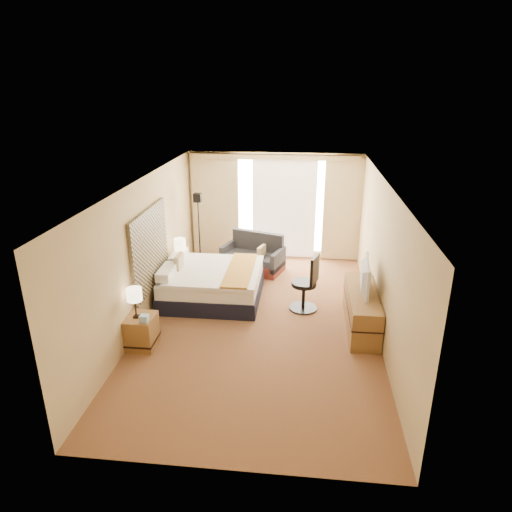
# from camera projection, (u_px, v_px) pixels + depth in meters

# --- Properties ---
(floor) EXTENTS (4.20, 7.00, 0.02)m
(floor) POSITION_uv_depth(u_px,v_px,m) (260.00, 321.00, 8.47)
(floor) COLOR maroon
(floor) RESTS_ON ground
(ceiling) EXTENTS (4.20, 7.00, 0.02)m
(ceiling) POSITION_uv_depth(u_px,v_px,m) (260.00, 183.00, 7.54)
(ceiling) COLOR white
(ceiling) RESTS_ON wall_back
(wall_back) EXTENTS (4.20, 0.02, 2.60)m
(wall_back) POSITION_uv_depth(u_px,v_px,m) (274.00, 206.00, 11.25)
(wall_back) COLOR #D8BF84
(wall_back) RESTS_ON ground
(wall_front) EXTENTS (4.20, 0.02, 2.60)m
(wall_front) POSITION_uv_depth(u_px,v_px,m) (226.00, 375.00, 4.75)
(wall_front) COLOR #D8BF84
(wall_front) RESTS_ON ground
(wall_left) EXTENTS (0.02, 7.00, 2.60)m
(wall_left) POSITION_uv_depth(u_px,v_px,m) (144.00, 252.00, 8.22)
(wall_left) COLOR #D8BF84
(wall_left) RESTS_ON ground
(wall_right) EXTENTS (0.02, 7.00, 2.60)m
(wall_right) POSITION_uv_depth(u_px,v_px,m) (382.00, 261.00, 7.79)
(wall_right) COLOR #D8BF84
(wall_right) RESTS_ON ground
(headboard) EXTENTS (0.06, 1.85, 1.50)m
(headboard) POSITION_uv_depth(u_px,v_px,m) (150.00, 249.00, 8.41)
(headboard) COLOR black
(headboard) RESTS_ON wall_left
(nightstand_left) EXTENTS (0.45, 0.52, 0.55)m
(nightstand_left) POSITION_uv_depth(u_px,v_px,m) (142.00, 331.00, 7.58)
(nightstand_left) COLOR brown
(nightstand_left) RESTS_ON floor
(nightstand_right) EXTENTS (0.45, 0.52, 0.55)m
(nightstand_right) POSITION_uv_depth(u_px,v_px,m) (181.00, 273.00, 9.91)
(nightstand_right) COLOR brown
(nightstand_right) RESTS_ON floor
(media_dresser) EXTENTS (0.50, 1.80, 0.70)m
(media_dresser) POSITION_uv_depth(u_px,v_px,m) (361.00, 309.00, 8.16)
(media_dresser) COLOR brown
(media_dresser) RESTS_ON floor
(window) EXTENTS (2.30, 0.02, 2.30)m
(window) POSITION_uv_depth(u_px,v_px,m) (284.00, 206.00, 11.19)
(window) COLOR white
(window) RESTS_ON wall_back
(curtains) EXTENTS (4.12, 0.19, 2.56)m
(curtains) POSITION_uv_depth(u_px,v_px,m) (274.00, 203.00, 11.11)
(curtains) COLOR beige
(curtains) RESTS_ON floor
(bed) EXTENTS (1.92, 1.76, 0.93)m
(bed) POSITION_uv_depth(u_px,v_px,m) (212.00, 283.00, 9.24)
(bed) COLOR black
(bed) RESTS_ON floor
(loveseat) EXTENTS (1.55, 1.15, 0.86)m
(loveseat) POSITION_uv_depth(u_px,v_px,m) (254.00, 258.00, 10.72)
(loveseat) COLOR maroon
(loveseat) RESTS_ON floor
(floor_lamp) EXTENTS (0.23, 0.23, 1.85)m
(floor_lamp) POSITION_uv_depth(u_px,v_px,m) (198.00, 217.00, 10.30)
(floor_lamp) COLOR black
(floor_lamp) RESTS_ON floor
(desk_chair) EXTENTS (0.55, 0.55, 1.13)m
(desk_chair) POSITION_uv_depth(u_px,v_px,m) (307.00, 286.00, 8.74)
(desk_chair) COLOR black
(desk_chair) RESTS_ON floor
(lamp_left) EXTENTS (0.25, 0.25, 0.52)m
(lamp_left) POSITION_uv_depth(u_px,v_px,m) (134.00, 295.00, 7.32)
(lamp_left) COLOR black
(lamp_left) RESTS_ON nightstand_left
(lamp_right) EXTENTS (0.25, 0.25, 0.52)m
(lamp_right) POSITION_uv_depth(u_px,v_px,m) (180.00, 244.00, 9.64)
(lamp_right) COLOR black
(lamp_right) RESTS_ON nightstand_right
(tissue_box) EXTENTS (0.13, 0.13, 0.11)m
(tissue_box) POSITION_uv_depth(u_px,v_px,m) (144.00, 318.00, 7.32)
(tissue_box) COLOR #96C4E8
(tissue_box) RESTS_ON nightstand_left
(telephone) EXTENTS (0.22, 0.18, 0.08)m
(telephone) POSITION_uv_depth(u_px,v_px,m) (184.00, 258.00, 9.91)
(telephone) COLOR black
(telephone) RESTS_ON nightstand_right
(television) EXTENTS (0.20, 0.99, 0.57)m
(television) POSITION_uv_depth(u_px,v_px,m) (361.00, 276.00, 7.98)
(television) COLOR black
(television) RESTS_ON media_dresser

